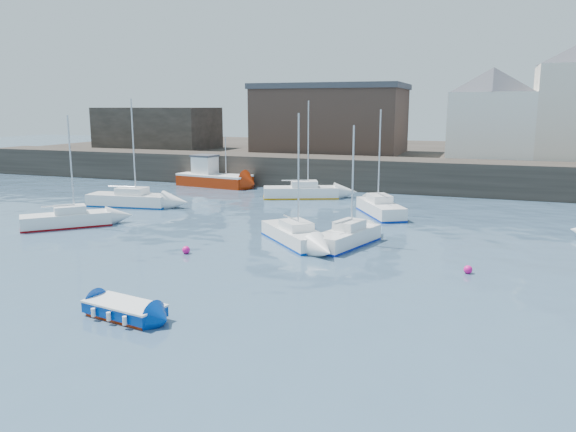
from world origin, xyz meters
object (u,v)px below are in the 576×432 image
(sailboat_b, at_px, (294,235))
(sailboat_c, at_px, (347,237))
(blue_dinghy, at_px, (124,309))
(sailboat_e, at_px, (129,199))
(buoy_near, at_px, (186,253))
(buoy_far, at_px, (311,229))
(sailboat_a, at_px, (67,219))
(buoy_mid, at_px, (468,273))
(sailboat_f, at_px, (380,208))
(sailboat_h, at_px, (301,192))
(fishing_boat, at_px, (212,176))

(sailboat_b, xyz_separation_m, sailboat_c, (3.11, 0.38, 0.03))
(blue_dinghy, height_order, sailboat_e, sailboat_e)
(sailboat_b, distance_m, sailboat_c, 3.13)
(sailboat_c, xyz_separation_m, buoy_near, (-7.91, -4.71, -0.53))
(sailboat_b, distance_m, buoy_far, 4.09)
(sailboat_a, xyz_separation_m, buoy_mid, (25.76, -2.06, -0.52))
(sailboat_e, relative_size, sailboat_f, 1.10)
(sailboat_a, height_order, sailboat_b, sailboat_b)
(blue_dinghy, relative_size, sailboat_h, 0.41)
(buoy_mid, bearing_deg, sailboat_h, 128.09)
(fishing_boat, height_order, sailboat_e, sailboat_e)
(blue_dinghy, bearing_deg, sailboat_a, 137.25)
(sailboat_a, xyz_separation_m, sailboat_b, (15.81, 0.94, -0.03))
(sailboat_c, height_order, buoy_far, sailboat_c)
(sailboat_e, bearing_deg, buoy_mid, -21.03)
(sailboat_h, bearing_deg, blue_dinghy, -84.75)
(sailboat_f, distance_m, sailboat_h, 9.83)
(sailboat_b, bearing_deg, buoy_mid, -16.80)
(sailboat_h, xyz_separation_m, buoy_mid, (14.83, -18.91, -0.55))
(sailboat_f, bearing_deg, sailboat_b, -107.20)
(blue_dinghy, xyz_separation_m, sailboat_b, (2.18, 13.54, 0.15))
(fishing_boat, xyz_separation_m, buoy_near, (10.90, -24.32, -0.97))
(fishing_boat, xyz_separation_m, sailboat_a, (-0.11, -20.93, -0.45))
(blue_dinghy, bearing_deg, sailboat_c, 69.22)
(sailboat_e, xyz_separation_m, sailboat_h, (11.76, 8.69, -0.01))
(buoy_far, bearing_deg, sailboat_b, -86.77)
(sailboat_b, height_order, sailboat_c, sailboat_b)
(buoy_near, height_order, buoy_far, buoy_far)
(blue_dinghy, relative_size, buoy_near, 7.90)
(sailboat_h, relative_size, buoy_far, 18.62)
(sailboat_e, bearing_deg, fishing_boat, 85.83)
(sailboat_c, height_order, sailboat_e, sailboat_e)
(sailboat_c, bearing_deg, sailboat_h, 117.23)
(buoy_near, bearing_deg, sailboat_f, 61.35)
(sailboat_c, relative_size, buoy_mid, 16.67)
(buoy_mid, bearing_deg, sailboat_c, 153.65)
(buoy_far, bearing_deg, buoy_mid, -34.75)
(sailboat_a, bearing_deg, buoy_near, -17.10)
(blue_dinghy, bearing_deg, fishing_boat, 111.97)
(blue_dinghy, distance_m, buoy_mid, 16.07)
(sailboat_b, xyz_separation_m, buoy_mid, (9.95, -3.00, -0.49))
(sailboat_a, distance_m, buoy_far, 16.37)
(sailboat_b, relative_size, sailboat_f, 0.98)
(sailboat_f, xyz_separation_m, buoy_far, (-3.42, -6.25, -0.54))
(blue_dinghy, height_order, sailboat_b, sailboat_b)
(sailboat_h, distance_m, buoy_mid, 24.04)
(buoy_mid, relative_size, buoy_far, 0.91)
(sailboat_h, bearing_deg, sailboat_c, -62.77)
(blue_dinghy, distance_m, sailboat_a, 18.57)
(sailboat_c, bearing_deg, sailboat_f, 89.54)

